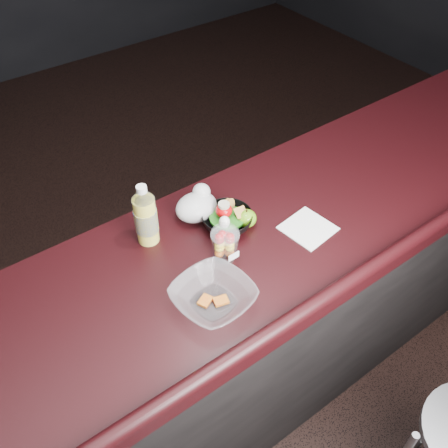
% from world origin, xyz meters
% --- Properties ---
extents(room_shell, '(8.00, 8.00, 8.00)m').
position_xyz_m(room_shell, '(0.00, 0.00, 1.83)').
color(room_shell, black).
rests_on(room_shell, ground).
extents(counter, '(4.06, 0.71, 1.02)m').
position_xyz_m(counter, '(0.00, 0.30, 0.51)').
color(counter, black).
rests_on(counter, ground).
extents(lemonade_bottle, '(0.08, 0.08, 0.24)m').
position_xyz_m(lemonade_bottle, '(-0.16, 0.49, 1.12)').
color(lemonade_bottle, yellow).
rests_on(lemonade_bottle, counter).
extents(fruit_cup, '(0.10, 0.10, 0.14)m').
position_xyz_m(fruit_cup, '(0.01, 0.27, 1.09)').
color(fruit_cup, white).
rests_on(fruit_cup, counter).
extents(green_apple, '(0.07, 0.07, 0.07)m').
position_xyz_m(green_apple, '(0.16, 0.35, 1.05)').
color(green_apple, '#447C0E').
rests_on(green_apple, counter).
extents(plastic_bag, '(0.16, 0.13, 0.11)m').
position_xyz_m(plastic_bag, '(0.05, 0.49, 1.07)').
color(plastic_bag, silver).
rests_on(plastic_bag, counter).
extents(snack_bowl, '(0.22, 0.22, 0.10)m').
position_xyz_m(snack_bowl, '(0.10, 0.39, 1.05)').
color(snack_bowl, black).
rests_on(snack_bowl, counter).
extents(takeout_bowl, '(0.27, 0.27, 0.06)m').
position_xyz_m(takeout_bowl, '(-0.13, 0.14, 1.05)').
color(takeout_bowl, silver).
rests_on(takeout_bowl, counter).
extents(paper_napkin, '(0.18, 0.18, 0.00)m').
position_xyz_m(paper_napkin, '(0.32, 0.21, 1.02)').
color(paper_napkin, white).
rests_on(paper_napkin, counter).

